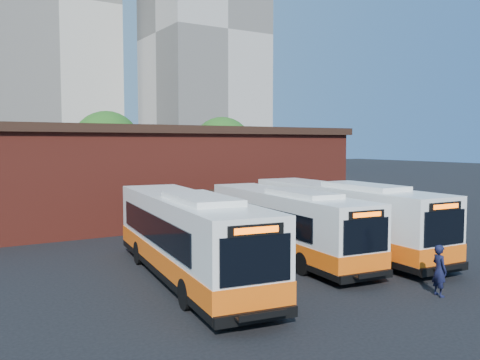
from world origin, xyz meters
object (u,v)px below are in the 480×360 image
bus_mideast (286,226)px  transit_worker (439,270)px  bus_midwest (188,240)px  bus_east (343,220)px

bus_mideast → transit_worker: bus_mideast is taller
bus_midwest → bus_mideast: bus_midwest is taller
bus_midwest → transit_worker: bearing=-37.5°
bus_mideast → bus_east: size_ratio=0.94×
bus_midwest → bus_east: size_ratio=1.01×
bus_midwest → transit_worker: size_ratio=7.12×
bus_mideast → bus_east: bearing=-3.0°
bus_mideast → bus_midwest: bearing=-162.4°
bus_mideast → transit_worker: size_ratio=6.63×
bus_midwest → bus_mideast: bearing=19.4°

